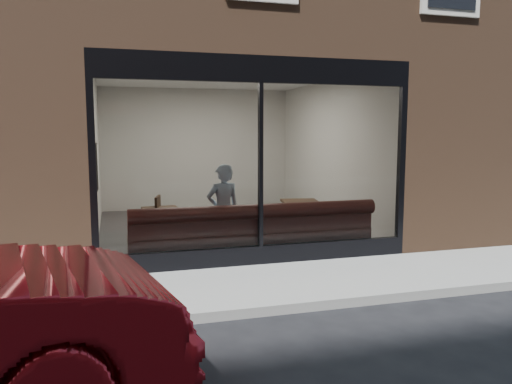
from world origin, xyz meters
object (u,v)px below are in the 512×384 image
object	(u,v)px
person	(223,211)
cafe_table_left	(161,209)
banquette	(253,245)
cafe_chair_left	(148,236)
cafe_table_right	(300,202)

from	to	relation	value
person	cafe_table_left	xyz separation A→B (m)	(-0.95, 0.67, -0.03)
banquette	cafe_chair_left	world-z (taller)	banquette
cafe_table_left	cafe_chair_left	size ratio (longest dim) A/B	1.43
banquette	cafe_table_left	distance (m)	1.74
person	cafe_table_left	bearing A→B (deg)	-43.63
cafe_table_left	cafe_table_right	size ratio (longest dim) A/B	0.89
banquette	cafe_table_left	size ratio (longest dim) A/B	6.63
person	cafe_table_right	bearing A→B (deg)	-161.54
banquette	cafe_chair_left	distance (m)	1.97
banquette	cafe_table_right	size ratio (longest dim) A/B	5.93
banquette	cafe_chair_left	size ratio (longest dim) A/B	9.48
person	cafe_table_left	distance (m)	1.16
cafe_table_right	cafe_chair_left	distance (m)	2.90
banquette	cafe_chair_left	bearing A→B (deg)	145.68
cafe_table_left	cafe_table_right	distance (m)	2.64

